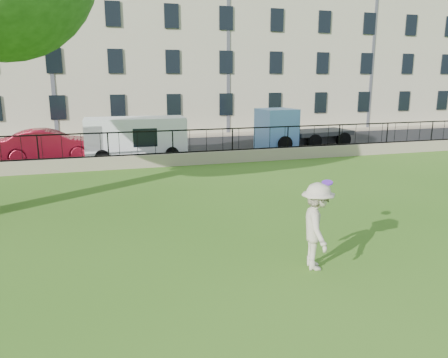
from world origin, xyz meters
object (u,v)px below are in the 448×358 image
object	(u,v)px
white_van	(136,138)
blue_truck	(303,128)
red_sedan	(49,145)
man	(317,226)
frisbee	(327,183)

from	to	relation	value
white_van	blue_truck	size ratio (longest dim) A/B	0.90
red_sedan	blue_truck	xyz separation A→B (m)	(14.34, 0.12, 0.39)
man	blue_truck	bearing A→B (deg)	-10.34
frisbee	man	bearing A→B (deg)	-128.12
red_sedan	blue_truck	size ratio (longest dim) A/B	0.85
white_van	red_sedan	bearing A→B (deg)	171.13
man	red_sedan	world-z (taller)	man
frisbee	white_van	distance (m)	14.19
blue_truck	white_van	bearing A→B (deg)	178.24
man	frisbee	world-z (taller)	man
white_van	frisbee	bearing A→B (deg)	-74.63
red_sedan	blue_truck	distance (m)	14.35
red_sedan	frisbee	bearing A→B (deg)	-155.17
man	frisbee	xyz separation A→B (m)	(0.77, 0.98, 0.72)
man	white_van	bearing A→B (deg)	24.96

